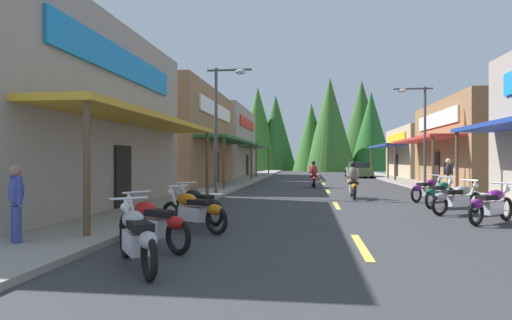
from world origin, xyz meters
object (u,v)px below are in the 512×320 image
object	(u,v)px
motorcycle_parked_right_5	(428,189)
parked_car_curbside	(359,170)
streetlamp_right	(419,122)
motorcycle_parked_right_3	(457,198)
pedestrian_by_shop	(16,200)
rider_cruising_trailing	(313,176)
motorcycle_parked_right_4	(440,193)
motorcycle_parked_right_2	(491,204)
motorcycle_parked_left_0	(137,236)
motorcycle_parked_left_2	(194,210)
pedestrian_browsing	(448,173)
motorcycle_parked_left_3	(198,204)
streetlamp_left	(223,112)
rider_cruising_lead	(353,183)
motorcycle_parked_left_1	(153,223)

from	to	relation	value
motorcycle_parked_right_5	parked_car_curbside	world-z (taller)	parked_car_curbside
streetlamp_right	motorcycle_parked_right_3	xyz separation A→B (m)	(-1.43, -9.96, -3.17)
pedestrian_by_shop	rider_cruising_trailing	bearing A→B (deg)	20.83
streetlamp_right	parked_car_curbside	xyz separation A→B (m)	(-1.27, 15.78, -2.98)
motorcycle_parked_right_4	parked_car_curbside	distance (m)	23.85
motorcycle_parked_right_4	motorcycle_parked_right_5	bearing A→B (deg)	38.19
motorcycle_parked_right_2	pedestrian_by_shop	distance (m)	10.91
motorcycle_parked_left_0	motorcycle_parked_left_2	distance (m)	3.25
motorcycle_parked_right_5	pedestrian_browsing	world-z (taller)	pedestrian_browsing
motorcycle_parked_right_3	rider_cruising_trailing	size ratio (longest dim) A/B	0.87
motorcycle_parked_right_5	motorcycle_parked_left_3	world-z (taller)	same
rider_cruising_trailing	pedestrian_browsing	size ratio (longest dim) A/B	1.26
streetlamp_left	rider_cruising_lead	size ratio (longest dim) A/B	2.72
motorcycle_parked_right_2	streetlamp_left	bearing A→B (deg)	99.53
streetlamp_right	motorcycle_parked_left_2	world-z (taller)	streetlamp_right
streetlamp_left	motorcycle_parked_right_5	xyz separation A→B (m)	(8.51, -1.54, -3.33)
motorcycle_parked_left_0	motorcycle_parked_left_2	world-z (taller)	same
rider_cruising_lead	pedestrian_browsing	distance (m)	5.68
parked_car_curbside	motorcycle_parked_left_1	bearing A→B (deg)	163.95
motorcycle_parked_right_5	motorcycle_parked_left_0	distance (m)	13.10
motorcycle_parked_left_3	pedestrian_browsing	distance (m)	14.06
motorcycle_parked_left_3	pedestrian_by_shop	bearing A→B (deg)	94.58
streetlamp_right	pedestrian_browsing	size ratio (longest dim) A/B	3.26
motorcycle_parked_right_4	motorcycle_parked_left_1	distance (m)	10.59
motorcycle_parked_left_2	rider_cruising_lead	xyz separation A→B (m)	(4.48, 8.57, 0.17)
motorcycle_parked_right_5	parked_car_curbside	xyz separation A→B (m)	(-0.06, 21.88, 0.20)
motorcycle_parked_left_1	pedestrian_browsing	distance (m)	16.52
motorcycle_parked_left_3	motorcycle_parked_right_5	bearing A→B (deg)	-99.04
motorcycle_parked_right_2	motorcycle_parked_left_1	world-z (taller)	same
streetlamp_left	pedestrian_browsing	bearing A→B (deg)	12.73
motorcycle_parked_right_3	pedestrian_browsing	bearing A→B (deg)	42.23
streetlamp_left	pedestrian_browsing	size ratio (longest dim) A/B	3.42
motorcycle_parked_right_3	pedestrian_by_shop	bearing A→B (deg)	-179.93
rider_cruising_lead	motorcycle_parked_left_2	bearing A→B (deg)	154.46
streetlamp_right	motorcycle_parked_right_2	size ratio (longest dim) A/B	3.28
motorcycle_parked_right_4	motorcycle_parked_left_2	size ratio (longest dim) A/B	0.88
motorcycle_parked_left_0	motorcycle_parked_left_1	world-z (taller)	same
parked_car_curbside	rider_cruising_lead	bearing A→B (deg)	169.86
streetlamp_right	motorcycle_parked_right_4	xyz separation A→B (m)	(-1.34, -8.07, -3.17)
motorcycle_parked_left_2	rider_cruising_trailing	world-z (taller)	rider_cruising_trailing
motorcycle_parked_right_4	motorcycle_parked_left_0	xyz separation A→B (m)	(-7.08, -8.97, 0.00)
motorcycle_parked_right_5	motorcycle_parked_left_2	bearing A→B (deg)	-174.03
motorcycle_parked_right_2	rider_cruising_lead	size ratio (longest dim) A/B	0.79
motorcycle_parked_left_3	pedestrian_by_shop	distance (m)	4.30
motorcycle_parked_right_2	rider_cruising_lead	xyz separation A→B (m)	(-2.80, 6.47, 0.17)
motorcycle_parked_left_1	parked_car_curbside	world-z (taller)	parked_car_curbside
motorcycle_parked_right_5	streetlamp_left	bearing A→B (deg)	129.02
streetlamp_right	rider_cruising_trailing	world-z (taller)	streetlamp_right
motorcycle_parked_right_3	motorcycle_parked_right_5	bearing A→B (deg)	55.07
motorcycle_parked_left_0	rider_cruising_lead	distance (m)	12.63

